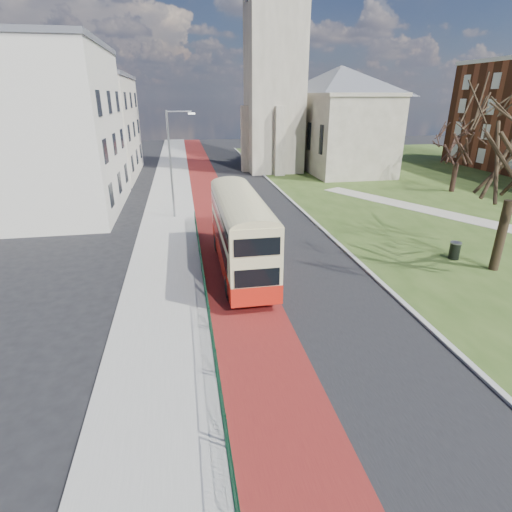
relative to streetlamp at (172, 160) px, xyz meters
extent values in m
plane|color=black|center=(4.35, -18.00, -4.59)|extent=(160.00, 160.00, 0.00)
cube|color=black|center=(5.85, 2.00, -4.59)|extent=(9.00, 120.00, 0.01)
cube|color=#591414|center=(3.15, 2.00, -4.59)|extent=(3.40, 120.00, 0.01)
cube|color=gray|center=(-0.65, 2.00, -4.53)|extent=(4.00, 120.00, 0.12)
cube|color=#999993|center=(1.35, 2.00, -4.53)|extent=(0.25, 120.00, 0.13)
cube|color=#999993|center=(10.45, 4.00, -4.53)|extent=(0.25, 80.00, 0.13)
cube|color=#2E4418|center=(30.35, 4.00, -4.57)|extent=(40.00, 80.00, 0.04)
cylinder|color=#0C3822|center=(1.40, -14.00, -3.49)|extent=(0.04, 24.00, 0.04)
cylinder|color=#0C3822|center=(1.40, -14.00, -4.44)|extent=(0.04, 24.00, 0.04)
cube|color=gray|center=(12.35, 20.00, 7.41)|extent=(6.50, 6.50, 24.00)
cube|color=gray|center=(20.85, 20.00, -0.09)|extent=(9.00, 18.00, 9.00)
pyramid|color=#565960|center=(20.85, 20.00, 8.01)|extent=(9.00, 18.00, 3.60)
cube|color=beige|center=(-9.65, 4.00, 1.66)|extent=(10.00, 14.00, 12.50)
cube|color=#565960|center=(-9.65, 4.00, 8.16)|extent=(10.30, 14.30, 0.50)
cube|color=beige|center=(-9.65, 20.00, 0.91)|extent=(10.00, 16.00, 11.00)
cube|color=#565960|center=(-9.65, 20.00, 6.66)|extent=(10.30, 16.30, 0.50)
cylinder|color=gray|center=(-0.15, 0.00, -0.47)|extent=(0.16, 0.16, 8.00)
cylinder|color=gray|center=(0.75, 0.00, 3.43)|extent=(1.80, 0.10, 0.10)
cube|color=silver|center=(1.65, 0.00, 3.28)|extent=(0.50, 0.18, 0.12)
cube|color=red|center=(3.56, -11.20, -3.67)|extent=(2.34, 10.00, 0.91)
cube|color=#CBC18A|center=(3.56, -11.20, -1.90)|extent=(2.32, 9.95, 2.63)
cube|color=black|center=(2.42, -10.93, -2.71)|extent=(0.08, 8.20, 0.86)
cube|color=black|center=(4.70, -10.93, -2.71)|extent=(0.08, 8.20, 0.86)
cube|color=black|center=(2.42, -11.20, -1.35)|extent=(0.08, 8.99, 0.82)
cube|color=black|center=(4.70, -11.20, -1.35)|extent=(0.08, 8.99, 0.82)
cube|color=black|center=(3.57, -6.23, -2.71)|extent=(2.04, 0.08, 0.95)
cube|color=black|center=(3.57, -6.23, -1.35)|extent=(2.04, 0.08, 0.82)
cube|color=orange|center=(3.57, -6.23, -0.83)|extent=(1.62, 0.10, 0.27)
cylinder|color=black|center=(2.53, -7.80, -4.12)|extent=(0.27, 0.95, 0.94)
cylinder|color=black|center=(4.61, -7.80, -4.12)|extent=(0.27, 0.95, 0.94)
cylinder|color=black|center=(2.51, -14.20, -4.12)|extent=(0.27, 0.95, 0.94)
cylinder|color=black|center=(4.59, -14.20, -4.12)|extent=(0.27, 0.95, 0.94)
cylinder|color=#2F2417|center=(17.48, -13.64, -2.59)|extent=(0.65, 0.65, 3.94)
cylinder|color=black|center=(27.55, 4.54, -3.13)|extent=(0.51, 0.51, 2.85)
cylinder|color=black|center=(16.27, -11.84, -4.07)|extent=(0.80, 0.80, 0.97)
cylinder|color=gray|center=(16.27, -11.84, -3.55)|extent=(0.86, 0.86, 0.06)
camera|label=1|loc=(0.71, -31.38, 4.46)|focal=28.00mm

